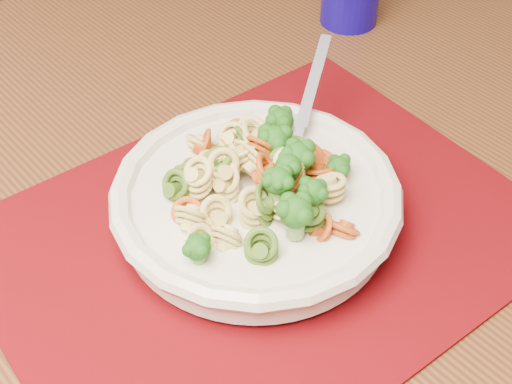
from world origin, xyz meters
TOP-DOWN VIEW (x-y plane):
  - dining_table at (0.60, -0.04)m, footprint 1.47×1.01m
  - placemat at (0.65, -0.14)m, footprint 0.47×0.37m
  - pasta_bowl at (0.65, -0.12)m, footprint 0.26×0.26m
  - pasta_broccoli_heap at (0.65, -0.12)m, footprint 0.22×0.22m
  - fork at (0.71, -0.10)m, footprint 0.16×0.13m

SIDE VIEW (x-z plane):
  - dining_table at x=0.60m, z-range 0.27..1.00m
  - placemat at x=0.65m, z-range 0.73..0.74m
  - pasta_bowl at x=0.65m, z-range 0.74..0.79m
  - fork at x=0.71m, z-range 0.74..0.82m
  - pasta_broccoli_heap at x=0.65m, z-range 0.75..0.81m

